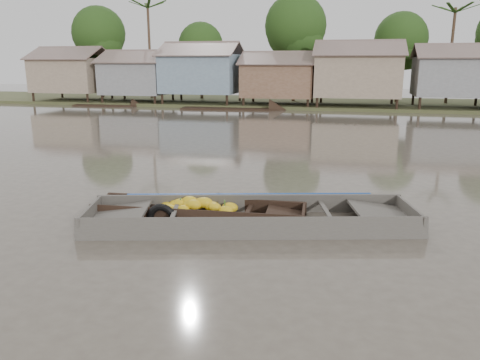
# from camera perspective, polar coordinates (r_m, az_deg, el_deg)

# --- Properties ---
(ground) EXTENTS (120.00, 120.00, 0.00)m
(ground) POSITION_cam_1_polar(r_m,az_deg,el_deg) (10.71, 1.23, -6.12)
(ground) COLOR #51483E
(ground) RESTS_ON ground
(riverbank) EXTENTS (120.00, 12.47, 10.22)m
(riverbank) POSITION_cam_1_polar(r_m,az_deg,el_deg) (41.71, 14.89, 12.90)
(riverbank) COLOR #384723
(riverbank) RESTS_ON ground
(banana_boat) EXTENTS (5.28, 1.58, 0.75)m
(banana_boat) POSITION_cam_1_polar(r_m,az_deg,el_deg) (11.58, -5.44, -3.92)
(banana_boat) COLOR black
(banana_boat) RESTS_ON ground
(viewer_boat) EXTENTS (7.88, 3.76, 0.61)m
(viewer_boat) POSITION_cam_1_polar(r_m,az_deg,el_deg) (11.05, 1.36, -5.13)
(viewer_boat) COLOR #47433C
(viewer_boat) RESTS_ON ground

